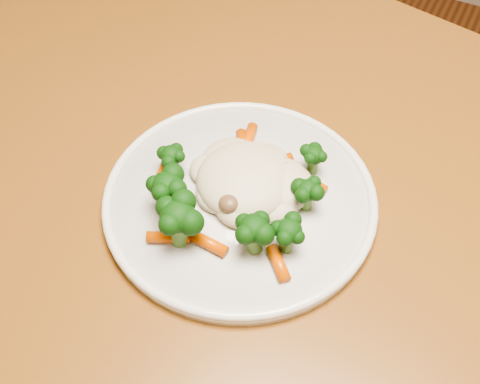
{
  "coord_description": "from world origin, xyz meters",
  "views": [
    {
      "loc": [
        0.05,
        -0.57,
        1.25
      ],
      "look_at": [
        -0.12,
        -0.22,
        0.77
      ],
      "focal_mm": 45.0,
      "sensor_mm": 36.0,
      "label": 1
    }
  ],
  "objects": [
    {
      "name": "plate",
      "position": [
        -0.12,
        -0.22,
        0.76
      ],
      "size": [
        0.28,
        0.28,
        0.01
      ],
      "primitive_type": "cylinder",
      "color": "white",
      "rests_on": "dining_table"
    },
    {
      "name": "meal",
      "position": [
        -0.12,
        -0.23,
        0.78
      ],
      "size": [
        0.19,
        0.2,
        0.05
      ],
      "color": "beige",
      "rests_on": "plate"
    },
    {
      "name": "dining_table",
      "position": [
        -0.16,
        -0.16,
        0.65
      ],
      "size": [
        1.29,
        1.0,
        0.75
      ],
      "rotation": [
        0.0,
        0.0,
        -0.21
      ],
      "color": "brown",
      "rests_on": "ground"
    }
  ]
}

